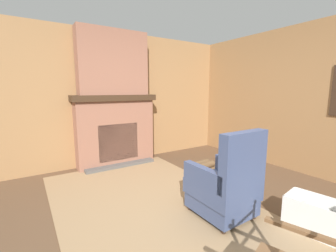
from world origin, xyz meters
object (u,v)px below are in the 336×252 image
(firewood_stack, at_px, (204,168))
(storage_case, at_px, (118,91))
(oil_lamp_vase, at_px, (95,90))
(armchair, at_px, (225,187))
(laundry_basket, at_px, (313,214))

(firewood_stack, bearing_deg, storage_case, -143.48)
(oil_lamp_vase, bearing_deg, storage_case, 89.99)
(armchair, bearing_deg, laundry_basket, -139.99)
(storage_case, bearing_deg, firewood_stack, 36.52)
(oil_lamp_vase, bearing_deg, laundry_basket, 21.94)
(storage_case, bearing_deg, laundry_basket, 14.89)
(armchair, distance_m, firewood_stack, 1.40)
(firewood_stack, bearing_deg, armchair, -31.91)
(firewood_stack, height_order, laundry_basket, laundry_basket)
(laundry_basket, relative_size, storage_case, 2.00)
(firewood_stack, distance_m, oil_lamp_vase, 2.40)
(storage_case, bearing_deg, armchair, 6.28)
(oil_lamp_vase, bearing_deg, firewood_stack, 46.76)
(armchair, xyz_separation_m, oil_lamp_vase, (-2.53, -0.72, 1.08))
(laundry_basket, distance_m, oil_lamp_vase, 3.68)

